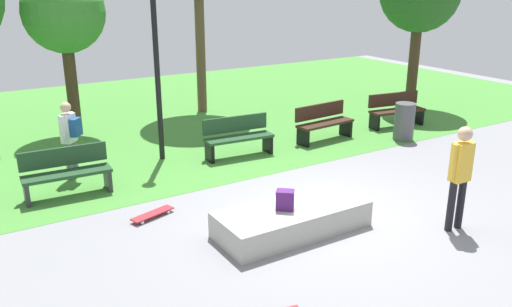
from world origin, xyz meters
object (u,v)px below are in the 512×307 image
at_px(skater_performing_trick, 460,170).
at_px(tree_tall_oak, 64,14).
at_px(park_bench_by_oak, 323,122).
at_px(pedestrian_with_backpack, 70,134).
at_px(backpack_on_ledge, 285,200).
at_px(park_bench_far_right, 396,109).
at_px(concrete_ledge, 292,219).
at_px(park_bench_center_lawn, 66,171).
at_px(skateboard_spare, 153,214).
at_px(trash_bin, 404,122).
at_px(park_bench_near_lamppost, 238,136).
at_px(lamp_post, 156,50).

xyz_separation_m(skater_performing_trick, tree_tall_oak, (-3.90, 8.89, 2.04)).
height_order(park_bench_by_oak, pedestrian_with_backpack, pedestrian_with_backpack).
relative_size(backpack_on_ledge, park_bench_far_right, 0.19).
height_order(concrete_ledge, park_bench_center_lawn, park_bench_center_lawn).
bearing_deg(skater_performing_trick, park_bench_center_lawn, 136.70).
xyz_separation_m(skateboard_spare, pedestrian_with_backpack, (-0.68, 2.63, 0.89)).
bearing_deg(trash_bin, skateboard_spare, -172.09).
xyz_separation_m(park_bench_near_lamppost, tree_tall_oak, (-2.73, 3.81, 2.59)).
xyz_separation_m(park_bench_near_lamppost, park_bench_far_right, (4.96, -0.06, 0.00)).
xyz_separation_m(park_bench_center_lawn, lamp_post, (2.32, 1.05, 1.97)).
height_order(skateboard_spare, tree_tall_oak, tree_tall_oak).
bearing_deg(park_bench_by_oak, skater_performing_trick, -104.22).
xyz_separation_m(park_bench_by_oak, pedestrian_with_backpack, (-6.02, 0.60, 0.47)).
height_order(skateboard_spare, trash_bin, trash_bin).
height_order(park_bench_by_oak, trash_bin, trash_bin).
height_order(concrete_ledge, park_bench_far_right, park_bench_far_right).
distance_m(park_bench_far_right, trash_bin, 1.28).
relative_size(park_bench_far_right, trash_bin, 1.75).
xyz_separation_m(park_bench_center_lawn, park_bench_by_oak, (6.34, 0.26, 0.00)).
relative_size(skateboard_spare, park_bench_far_right, 0.50).
relative_size(concrete_ledge, park_bench_by_oak, 1.54).
distance_m(skater_performing_trick, park_bench_near_lamppost, 5.25).
distance_m(park_bench_by_oak, trash_bin, 2.04).
bearing_deg(park_bench_far_right, skater_performing_trick, -127.06).
xyz_separation_m(concrete_ledge, skateboard_spare, (-1.75, 1.68, -0.15)).
height_order(concrete_ledge, tree_tall_oak, tree_tall_oak).
bearing_deg(lamp_post, park_bench_by_oak, -11.02).
distance_m(concrete_ledge, park_bench_center_lawn, 4.42).
bearing_deg(park_bench_by_oak, skateboard_spare, -159.18).
bearing_deg(concrete_ledge, park_bench_center_lawn, 128.64).
xyz_separation_m(concrete_ledge, lamp_post, (-0.44, 4.49, 2.23)).
bearing_deg(skateboard_spare, backpack_on_ledge, -46.30).
relative_size(park_bench_center_lawn, park_bench_near_lamppost, 0.99).
distance_m(skater_performing_trick, pedestrian_with_backpack, 7.36).
distance_m(park_bench_far_right, tree_tall_oak, 8.99).
relative_size(tree_tall_oak, lamp_post, 1.03).
distance_m(concrete_ledge, lamp_post, 5.03).
bearing_deg(park_bench_far_right, skateboard_spare, -165.60).
xyz_separation_m(concrete_ledge, backpack_on_ledge, (-0.15, -0.00, 0.37)).
bearing_deg(skateboard_spare, trash_bin, 7.91).
bearing_deg(pedestrian_with_backpack, backpack_on_ledge, -62.04).
distance_m(skater_performing_trick, tree_tall_oak, 9.92).
bearing_deg(trash_bin, pedestrian_with_backpack, 168.07).
relative_size(skateboard_spare, lamp_post, 0.21).
distance_m(skateboard_spare, park_bench_center_lawn, 2.07).
bearing_deg(park_bench_by_oak, park_bench_center_lawn, -177.62).
bearing_deg(skateboard_spare, tree_tall_oak, 88.42).
relative_size(park_bench_center_lawn, pedestrian_with_backpack, 1.02).
height_order(skateboard_spare, park_bench_near_lamppost, park_bench_near_lamppost).
bearing_deg(park_bench_far_right, lamp_post, 173.05).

